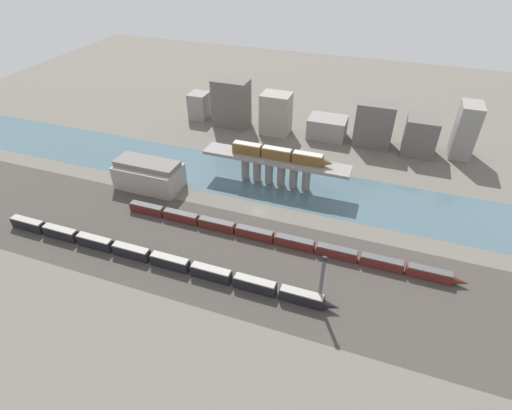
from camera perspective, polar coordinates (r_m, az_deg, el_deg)
The scene contains 16 objects.
ground_plane at distance 138.83m, azimuth 0.33°, elevation -0.92°, with size 400.00×400.00×0.00m, color #666056.
railbed_yard at distance 121.73m, azimuth -3.44°, elevation -7.33°, with size 280.00×42.00×0.01m, color #423D38.
river_water at distance 153.90m, azimuth 2.70°, elevation 3.15°, with size 320.00×28.93×0.01m, color #47606B.
bridge at distance 149.89m, azimuth 2.79°, elevation 5.61°, with size 55.50×8.36×10.93m.
train_on_bridge at distance 146.88m, azimuth 3.48°, elevation 7.27°, with size 37.89×3.18×4.12m.
train_yard_near at distance 121.97m, azimuth -14.31°, elevation -7.35°, with size 107.75×2.67×3.84m.
train_yard_mid at distance 125.03m, azimuth 3.25°, elevation -4.89°, with size 108.37×2.62×3.42m.
warehouse_building at distance 154.45m, azimuth -15.04°, elevation 4.22°, with size 24.22×12.73×10.83m.
signal_tower at distance 104.71m, azimuth 9.36°, elevation -10.65°, with size 1.00×0.97×16.44m.
city_block_far_left at distance 207.37m, azimuth -8.08°, elevation 13.88°, with size 8.84×9.50×12.82m, color gray.
city_block_left at distance 196.18m, azimuth -3.54°, elevation 14.32°, with size 16.84×9.82×22.18m, color #605B56.
city_block_center at distance 188.52m, azimuth 2.86°, elevation 12.88°, with size 13.21×10.31×18.94m, color gray.
city_block_right at distance 189.15m, azimuth 10.13°, elevation 10.85°, with size 16.92×12.61×9.35m, color gray.
city_block_far_right at distance 185.07m, azimuth 16.56°, elevation 11.02°, with size 16.16×10.17×19.25m, color #605B56.
city_block_tall at distance 184.59m, azimuth 22.41°, elevation 9.13°, with size 13.07×12.77×16.02m, color #605B56.
city_block_low at distance 189.05m, azimuth 27.73°, elevation 9.42°, with size 8.29×12.59×22.71m, color gray.
Camera 1 is at (36.42, -104.79, 83.47)m, focal length 28.00 mm.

